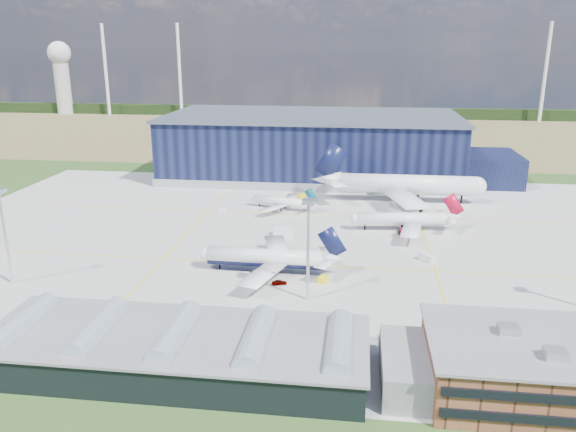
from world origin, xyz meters
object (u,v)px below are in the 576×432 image
object	(u,v)px
hangar	(319,148)
gse_tug_c	(301,196)
ops_building	(573,370)
car_a	(279,282)
car_b	(349,341)
airliner_regional	(280,197)
airliner_navy	(265,249)
gse_van_a	(283,232)
gse_cart_b	(223,210)
gse_tug_b	(323,279)
light_mast_center	(308,234)
airliner_widebody	(407,174)
gse_van_b	(427,258)
light_mast_west	(3,221)
airliner_red	(402,212)

from	to	relation	value
hangar	gse_tug_c	xyz separation A→B (m)	(-3.20, -38.59, -10.92)
ops_building	gse_tug_c	size ratio (longest dim) A/B	14.46
car_a	car_b	bearing A→B (deg)	-160.56
airliner_regional	car_a	world-z (taller)	airliner_regional
airliner_navy	gse_van_a	xyz separation A→B (m)	(0.68, 27.67, -4.85)
gse_cart_b	airliner_regional	bearing A→B (deg)	-63.04
gse_tug_c	airliner_regional	bearing A→B (deg)	-86.95
gse_tug_b	gse_cart_b	world-z (taller)	gse_tug_b
light_mast_center	car_b	size ratio (longest dim) A/B	6.35
airliner_navy	airliner_regional	distance (m)	55.60
gse_cart_b	gse_tug_b	bearing A→B (deg)	-135.59
airliner_regional	gse_cart_b	size ratio (longest dim) A/B	9.27
airliner_widebody	gse_cart_b	bearing A→B (deg)	-161.80
gse_van_b	gse_tug_c	bearing A→B (deg)	82.85
airliner_widebody	car_b	distance (m)	104.95
airliner_widebody	car_a	distance (m)	85.64
light_mast_west	car_b	world-z (taller)	light_mast_west
airliner_red	gse_cart_b	size ratio (longest dim) A/B	12.45
gse_tug_b	gse_van_b	distance (m)	30.97
airliner_navy	gse_tug_c	size ratio (longest dim) A/B	11.74
airliner_regional	gse_van_b	bearing A→B (deg)	153.45
gse_tug_c	gse_cart_b	bearing A→B (deg)	-115.87
hangar	gse_tug_b	distance (m)	115.62
light_mast_center	car_b	xyz separation A→B (m)	(9.58, -18.00, -14.84)
light_mast_west	airliner_regional	world-z (taller)	light_mast_west
airliner_navy	car_b	size ratio (longest dim) A/B	10.31
car_a	gse_tug_b	bearing A→B (deg)	-88.29
gse_tug_b	gse_tug_c	xyz separation A→B (m)	(-13.08, 76.09, 0.05)
airliner_widebody	airliner_regional	world-z (taller)	airliner_widebody
light_mast_center	airliner_widebody	world-z (taller)	light_mast_center
light_mast_west	airliner_navy	xyz separation A→B (m)	(58.14, 14.59, -9.34)
gse_tug_b	car_a	size ratio (longest dim) A/B	0.85
airliner_widebody	gse_van_b	distance (m)	58.84
ops_building	light_mast_west	xyz separation A→B (m)	(-115.01, 30.00, 10.64)
light_mast_center	gse_van_b	size ratio (longest dim) A/B	5.35
light_mast_center	gse_tug_b	xyz separation A→B (m)	(2.69, 10.13, -14.79)
ops_building	car_b	size ratio (longest dim) A/B	12.70
light_mast_center	car_b	world-z (taller)	light_mast_center
hangar	gse_van_b	size ratio (longest dim) A/B	33.75
ops_building	gse_van_b	xyz separation A→B (m)	(-16.27, 56.89, -3.81)
hangar	car_a	size ratio (longest dim) A/B	41.37
light_mast_center	airliner_navy	bearing A→B (deg)	129.13
hangar	gse_van_b	xyz separation A→B (m)	(35.93, -97.92, -10.63)
airliner_widebody	gse_tug_b	size ratio (longest dim) A/B	20.86
light_mast_center	gse_tug_b	bearing A→B (deg)	75.12
airliner_widebody	gse_van_a	distance (m)	58.21
airliner_navy	airliner_regional	bearing A→B (deg)	-84.59
hangar	car_a	world-z (taller)	hangar
light_mast_west	airliner_red	bearing A→B (deg)	29.07
gse_cart_b	car_b	distance (m)	93.35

